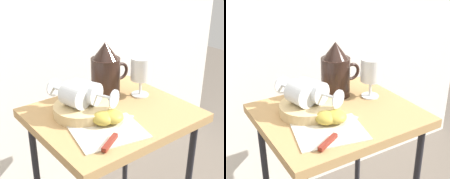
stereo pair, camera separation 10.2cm
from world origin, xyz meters
TOP-DOWN VIEW (x-y plane):
  - curtain_drape at (0.00, 0.51)m, footprint 2.40×0.03m
  - table at (0.00, 0.00)m, footprint 0.51×0.44m
  - linen_napkin at (-0.09, -0.10)m, footprint 0.24×0.20m
  - basket_tray at (-0.09, 0.04)m, footprint 0.19×0.19m
  - pitcher at (0.06, 0.12)m, footprint 0.16×0.11m
  - wine_glass_upright at (0.16, 0.04)m, footprint 0.07×0.07m
  - wine_glass_tipped_near at (-0.07, 0.05)m, footprint 0.12×0.17m
  - wine_glass_tipped_far at (-0.11, 0.05)m, footprint 0.10×0.15m
  - apple_half_left at (-0.08, -0.05)m, footprint 0.07×0.07m
  - apple_half_right at (-0.05, -0.06)m, footprint 0.07×0.07m
  - knife at (-0.10, -0.14)m, footprint 0.20×0.12m

SIDE VIEW (x-z plane):
  - table at x=0.00m, z-range 0.27..0.97m
  - linen_napkin at x=-0.09m, z-range 0.70..0.71m
  - knife at x=-0.10m, z-range 0.70..0.72m
  - basket_tray at x=-0.09m, z-range 0.70..0.74m
  - apple_half_left at x=-0.08m, z-range 0.71..0.74m
  - apple_half_right at x=-0.05m, z-range 0.71..0.74m
  - wine_glass_tipped_near at x=-0.07m, z-range 0.74..0.81m
  - wine_glass_tipped_far at x=-0.11m, z-range 0.74..0.81m
  - pitcher at x=0.06m, z-range 0.68..0.88m
  - wine_glass_upright at x=0.16m, z-range 0.72..0.87m
  - curtain_drape at x=0.00m, z-range 0.00..2.00m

